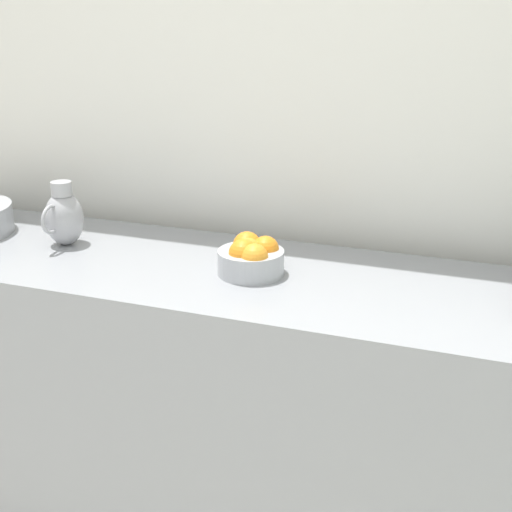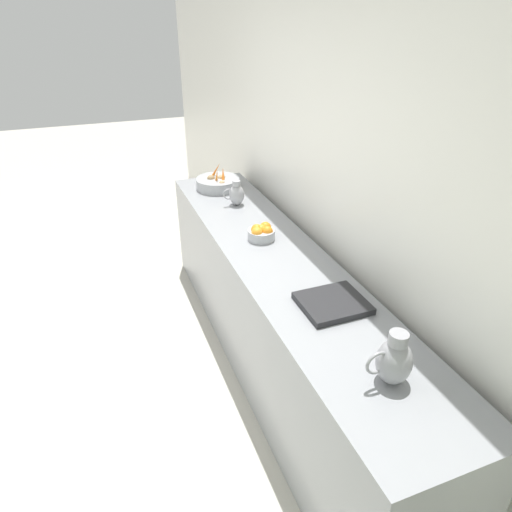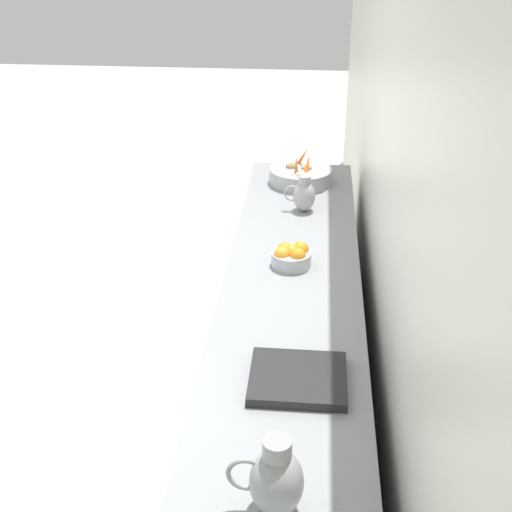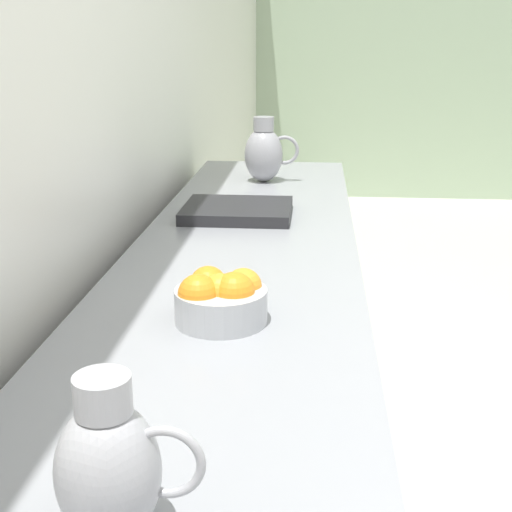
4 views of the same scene
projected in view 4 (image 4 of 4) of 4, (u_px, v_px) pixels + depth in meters
tile_wall_left at (103, 16)px, 1.98m from camera, size 0.10×9.43×3.00m
prep_counter at (233, 445)px, 1.78m from camera, size 0.62×3.28×0.90m
orange_bowl at (221, 298)px, 1.39m from camera, size 0.19×0.19×0.11m
metal_pitcher_tall at (264, 153)px, 2.74m from camera, size 0.21×0.15×0.25m
metal_pitcher_short at (110, 467)px, 0.78m from camera, size 0.17×0.12×0.20m
counter_sink_basin at (238, 211)px, 2.23m from camera, size 0.34×0.30×0.04m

